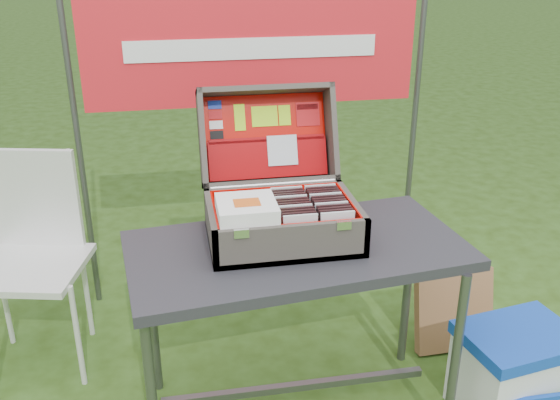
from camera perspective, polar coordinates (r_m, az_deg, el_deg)
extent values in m
cube|color=#29292D|center=(2.27, 1.56, -4.61)|extent=(1.28, 0.74, 0.04)
cylinder|color=#59595B|center=(2.25, -11.64, -17.21)|extent=(0.04, 0.04, 0.72)
cylinder|color=#59595B|center=(2.45, 15.76, -13.90)|extent=(0.04, 0.04, 0.72)
cylinder|color=#59595B|center=(2.64, -11.58, -10.39)|extent=(0.04, 0.04, 0.72)
cylinder|color=#59595B|center=(2.81, 11.54, -8.15)|extent=(0.04, 0.04, 0.72)
cube|color=#59595B|center=(2.62, 1.41, -16.69)|extent=(1.07, 0.03, 0.03)
cube|color=#4B4640|center=(2.30, 0.25, -3.42)|extent=(0.54, 0.39, 0.02)
cube|color=#4B4640|center=(2.11, 1.16, -4.11)|extent=(0.54, 0.02, 0.14)
cube|color=#4B4640|center=(2.43, -0.54, -0.23)|extent=(0.54, 0.02, 0.14)
cube|color=#4B4640|center=(2.24, -6.30, -2.53)|extent=(0.02, 0.39, 0.14)
cube|color=#4B4640|center=(2.33, 6.55, -1.52)|extent=(0.02, 0.39, 0.14)
cube|color=red|center=(2.29, 0.25, -3.12)|extent=(0.50, 0.34, 0.01)
cube|color=silver|center=(2.05, -3.55, -3.08)|extent=(0.05, 0.01, 0.03)
cube|color=silver|center=(2.11, 5.87, -2.32)|extent=(0.05, 0.01, 0.03)
cylinder|color=silver|center=(2.42, -0.59, 1.45)|extent=(0.49, 0.02, 0.02)
cube|color=#4B4640|center=(2.55, -1.35, 5.79)|extent=(0.54, 0.16, 0.37)
cube|color=#4B4640|center=(2.51, -1.43, 10.04)|extent=(0.54, 0.14, 0.07)
cube|color=#4B4640|center=(2.49, -0.87, 1.70)|extent=(0.54, 0.14, 0.07)
cube|color=#4B4640|center=(2.47, -7.14, 5.52)|extent=(0.02, 0.27, 0.41)
cube|color=#4B4640|center=(2.55, 4.67, 6.19)|extent=(0.02, 0.27, 0.41)
cube|color=red|center=(2.54, -1.31, 5.81)|extent=(0.49, 0.13, 0.32)
cube|color=red|center=(2.12, 1.09, -3.68)|extent=(0.50, 0.01, 0.12)
cube|color=red|center=(2.42, -0.49, -0.12)|extent=(0.50, 0.01, 0.12)
cube|color=red|center=(2.24, -5.97, -2.25)|extent=(0.01, 0.34, 0.12)
cube|color=red|center=(2.32, 6.24, -1.31)|extent=(0.01, 0.34, 0.12)
cube|color=#8D0002|center=(2.52, -1.11, 3.81)|extent=(0.48, 0.09, 0.16)
cube|color=#8D0002|center=(2.51, -1.21, 5.57)|extent=(0.47, 0.03, 0.03)
cube|color=silver|center=(2.51, 0.22, 4.57)|extent=(0.12, 0.05, 0.12)
cube|color=#1933B2|center=(2.52, -5.99, 8.65)|extent=(0.05, 0.01, 0.03)
cube|color=#B70F12|center=(2.52, -5.93, 7.75)|extent=(0.05, 0.01, 0.03)
cube|color=white|center=(2.52, -5.86, 6.84)|extent=(0.05, 0.01, 0.03)
cube|color=black|center=(2.51, -5.80, 5.94)|extent=(0.05, 0.01, 0.03)
cube|color=#A7E514|center=(2.53, -3.70, 7.54)|extent=(0.04, 0.04, 0.10)
cube|color=#A7E514|center=(2.54, -1.41, 7.66)|extent=(0.11, 0.03, 0.08)
cube|color=#A7E514|center=(2.55, 0.42, 7.75)|extent=(0.05, 0.03, 0.08)
cube|color=#B70F12|center=(2.57, 2.56, 7.85)|extent=(0.10, 0.04, 0.09)
cube|color=black|center=(2.58, 2.51, 8.51)|extent=(0.09, 0.01, 0.02)
cube|color=silver|center=(2.14, 1.87, -3.04)|extent=(0.12, 0.01, 0.14)
cube|color=black|center=(2.16, 1.75, -2.80)|extent=(0.12, 0.01, 0.14)
cube|color=black|center=(2.17, 1.63, -2.55)|extent=(0.12, 0.01, 0.14)
cube|color=black|center=(2.19, 1.52, -2.32)|extent=(0.12, 0.01, 0.14)
cube|color=silver|center=(2.21, 1.41, -2.08)|extent=(0.12, 0.01, 0.14)
cube|color=black|center=(2.23, 1.30, -1.86)|extent=(0.12, 0.01, 0.14)
cube|color=black|center=(2.25, 1.19, -1.63)|extent=(0.12, 0.01, 0.14)
cube|color=black|center=(2.27, 1.08, -1.41)|extent=(0.12, 0.01, 0.14)
cube|color=silver|center=(2.29, 0.98, -1.19)|extent=(0.12, 0.01, 0.14)
cube|color=black|center=(2.31, 0.87, -0.98)|extent=(0.12, 0.01, 0.14)
cube|color=black|center=(2.33, 0.77, -0.77)|extent=(0.12, 0.01, 0.14)
cube|color=black|center=(2.34, 0.67, -0.56)|extent=(0.12, 0.01, 0.14)
cube|color=silver|center=(2.36, 0.57, -0.35)|extent=(0.12, 0.01, 0.14)
cube|color=silver|center=(2.17, 5.25, -2.76)|extent=(0.12, 0.01, 0.14)
cube|color=black|center=(2.18, 5.10, -2.52)|extent=(0.12, 0.01, 0.14)
cube|color=black|center=(2.20, 4.96, -2.28)|extent=(0.12, 0.01, 0.14)
cube|color=black|center=(2.22, 4.82, -2.05)|extent=(0.12, 0.01, 0.14)
cube|color=silver|center=(2.24, 4.68, -1.82)|extent=(0.12, 0.01, 0.14)
cube|color=black|center=(2.26, 4.54, -1.60)|extent=(0.12, 0.01, 0.14)
cube|color=black|center=(2.28, 4.41, -1.38)|extent=(0.12, 0.01, 0.14)
cube|color=black|center=(2.30, 4.27, -1.16)|extent=(0.12, 0.01, 0.14)
cube|color=silver|center=(2.31, 4.14, -0.95)|extent=(0.12, 0.01, 0.14)
cube|color=black|center=(2.33, 4.02, -0.74)|extent=(0.12, 0.01, 0.14)
cube|color=black|center=(2.35, 3.89, -0.53)|extent=(0.12, 0.01, 0.14)
cube|color=black|center=(2.37, 3.77, -0.33)|extent=(0.12, 0.01, 0.14)
cube|color=silver|center=(2.39, 3.64, -0.13)|extent=(0.12, 0.01, 0.14)
cube|color=white|center=(2.15, -3.06, -1.31)|extent=(0.20, 0.20, 0.00)
cube|color=white|center=(2.15, -3.06, -1.19)|extent=(0.20, 0.20, 0.00)
cube|color=white|center=(2.15, -3.06, -1.07)|extent=(0.20, 0.20, 0.00)
cube|color=white|center=(2.15, -3.07, -0.95)|extent=(0.20, 0.20, 0.00)
cube|color=white|center=(2.15, -3.07, -0.83)|extent=(0.20, 0.20, 0.00)
cube|color=white|center=(2.14, -3.07, -0.71)|extent=(0.20, 0.20, 0.00)
cube|color=white|center=(2.14, -3.08, -0.58)|extent=(0.20, 0.20, 0.00)
cube|color=white|center=(2.14, -3.08, -0.46)|extent=(0.20, 0.20, 0.00)
cube|color=white|center=(2.14, -3.08, -0.34)|extent=(0.20, 0.20, 0.00)
cube|color=white|center=(2.14, -3.08, -0.22)|extent=(0.20, 0.20, 0.00)
cube|color=#D85919|center=(2.13, -3.05, -0.22)|extent=(0.09, 0.07, 0.00)
cube|color=white|center=(2.76, 20.52, -14.95)|extent=(0.46, 0.37, 0.33)
cube|color=#1141B3|center=(2.65, 21.10, -11.68)|extent=(0.48, 0.40, 0.05)
cube|color=#1141B3|center=(2.62, 22.59, -16.44)|extent=(0.26, 0.02, 0.02)
cube|color=silver|center=(2.88, -21.85, -5.82)|extent=(0.52, 0.52, 0.03)
cube|color=silver|center=(2.96, -21.85, 0.13)|extent=(0.43, 0.13, 0.45)
cylinder|color=silver|center=(2.81, -18.02, -11.78)|extent=(0.02, 0.02, 0.49)
cylinder|color=silver|center=(3.19, -23.89, -8.24)|extent=(0.02, 0.02, 0.49)
cylinder|color=silver|center=(3.12, -17.27, -7.95)|extent=(0.02, 0.02, 0.49)
cylinder|color=silver|center=(2.93, -18.31, 0.20)|extent=(0.02, 0.02, 0.45)
cube|color=#986544|center=(3.04, 15.60, -9.65)|extent=(0.37, 0.16, 0.39)
cylinder|color=#59595B|center=(3.16, -17.90, 4.55)|extent=(0.03, 0.03, 1.70)
cylinder|color=#59595B|center=(3.38, 12.11, 6.32)|extent=(0.03, 0.03, 1.70)
cube|color=red|center=(3.04, -2.53, 13.71)|extent=(1.60, 0.02, 0.55)
cube|color=white|center=(3.03, -2.50, 13.67)|extent=(1.20, 0.00, 0.10)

